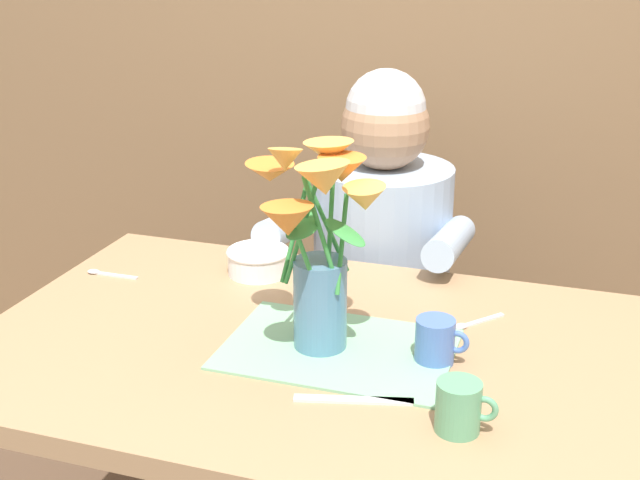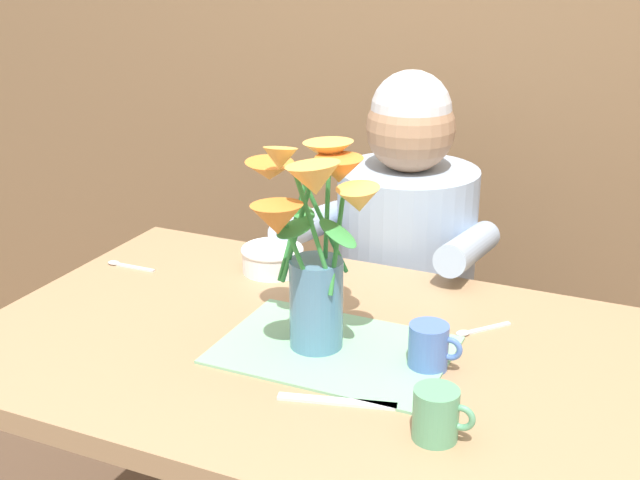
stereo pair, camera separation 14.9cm
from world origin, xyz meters
name	(u,v)px [view 2 (the right image)]	position (x,y,z in m)	size (l,w,h in m)	color
wood_panel_backdrop	(472,3)	(0.00, 1.05, 1.25)	(4.00, 0.10, 2.50)	brown
dining_table	(304,388)	(0.00, 0.00, 0.64)	(1.20, 0.80, 0.74)	#9E7A56
seated_person	(403,299)	(-0.02, 0.62, 0.56)	(0.45, 0.47, 1.14)	#4C4C56
striped_placemat	(333,350)	(0.06, -0.01, 0.74)	(0.40, 0.28, 0.01)	#7AB289
flower_vase	(313,236)	(0.03, -0.02, 0.95)	(0.28, 0.27, 0.37)	teal
ceramic_bowl	(272,258)	(-0.20, 0.27, 0.77)	(0.14, 0.14, 0.06)	white
dinner_knife	(337,401)	(0.14, -0.17, 0.74)	(0.19, 0.02, 0.01)	silver
tea_cup	(437,414)	(0.31, -0.20, 0.78)	(0.09, 0.07, 0.08)	#569970
coffee_cup	(429,347)	(0.23, 0.00, 0.78)	(0.09, 0.07, 0.08)	#476BB7
spoon_0	(124,265)	(-0.52, 0.16, 0.74)	(0.12, 0.02, 0.01)	silver
spoon_1	(475,331)	(0.27, 0.16, 0.74)	(0.09, 0.10, 0.01)	silver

